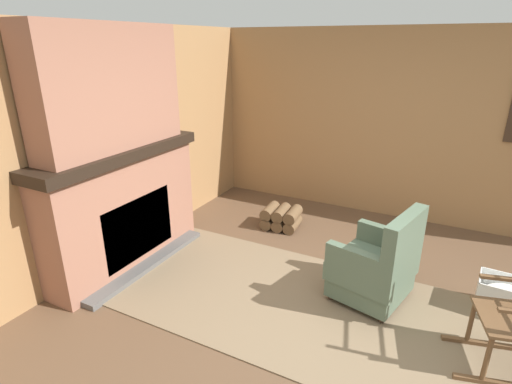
% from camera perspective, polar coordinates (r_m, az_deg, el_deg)
% --- Properties ---
extents(ground_plane, '(14.00, 14.00, 0.00)m').
position_cam_1_polar(ground_plane, '(3.70, 12.39, -18.40)').
color(ground_plane, brown).
extents(wood_panel_wall_left, '(0.06, 5.87, 2.50)m').
position_cam_1_polar(wood_panel_wall_left, '(4.46, -21.31, 5.58)').
color(wood_panel_wall_left, '#9E7247').
rests_on(wood_panel_wall_left, ground).
extents(wood_panel_wall_back, '(5.87, 0.09, 2.50)m').
position_cam_1_polar(wood_panel_wall_back, '(5.62, 21.15, 8.59)').
color(wood_panel_wall_back, '#9E7247').
rests_on(wood_panel_wall_back, ground).
extents(fireplace_hearth, '(0.61, 1.97, 1.30)m').
position_cam_1_polar(fireplace_hearth, '(4.47, -18.24, -2.19)').
color(fireplace_hearth, '#93604C').
rests_on(fireplace_hearth, ground).
extents(chimney_breast, '(0.35, 1.65, 1.18)m').
position_cam_1_polar(chimney_breast, '(4.18, -20.31, 13.75)').
color(chimney_breast, '#93604C').
rests_on(chimney_breast, fireplace_hearth).
extents(area_rug, '(3.77, 1.74, 0.01)m').
position_cam_1_polar(area_rug, '(3.90, 6.47, -15.62)').
color(area_rug, '#7A664C').
rests_on(area_rug, ground).
extents(armchair, '(0.78, 0.82, 0.93)m').
position_cam_1_polar(armchair, '(3.92, 16.85, -10.24)').
color(armchair, '#516651').
rests_on(armchair, ground).
extents(firewood_stack, '(0.50, 0.41, 0.29)m').
position_cam_1_polar(firewood_stack, '(5.25, 3.63, -3.65)').
color(firewood_stack, brown).
rests_on(firewood_stack, ground).
extents(laundry_basket, '(0.51, 0.36, 0.32)m').
position_cam_1_polar(laundry_basket, '(4.33, 32.29, -12.62)').
color(laundry_basket, white).
rests_on(laundry_basket, ground).
extents(oil_lamp_vase, '(0.09, 0.09, 0.23)m').
position_cam_1_polar(oil_lamp_vase, '(3.86, -27.36, 4.51)').
color(oil_lamp_vase, silver).
rests_on(oil_lamp_vase, fireplace_hearth).
extents(storage_case, '(0.14, 0.26, 0.12)m').
position_cam_1_polar(storage_case, '(4.48, -17.33, 7.60)').
color(storage_case, black).
rests_on(storage_case, fireplace_hearth).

